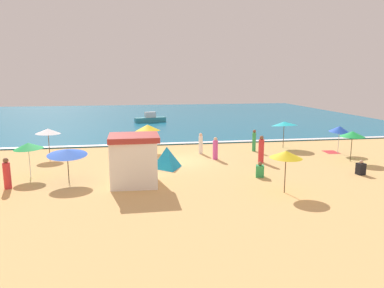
% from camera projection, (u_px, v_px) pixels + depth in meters
% --- Properties ---
extents(ground_plane, '(60.00, 60.00, 0.00)m').
position_uv_depth(ground_plane, '(178.00, 161.00, 25.19)').
color(ground_plane, '#E5B26B').
extents(ocean_water, '(60.00, 44.00, 0.10)m').
position_uv_depth(ocean_water, '(154.00, 117.00, 52.32)').
color(ocean_water, '#146B93').
rests_on(ocean_water, ground_plane).
extents(wave_breaker_foam, '(57.00, 0.70, 0.01)m').
position_uv_depth(wave_breaker_foam, '(169.00, 143.00, 31.28)').
color(wave_breaker_foam, white).
rests_on(wave_breaker_foam, ocean_water).
extents(lifeguard_cabana, '(2.64, 2.36, 2.76)m').
position_uv_depth(lifeguard_cabana, '(134.00, 160.00, 19.40)').
color(lifeguard_cabana, white).
rests_on(lifeguard_cabana, ground_plane).
extents(beach_umbrella_0, '(1.94, 1.96, 2.17)m').
position_uv_depth(beach_umbrella_0, '(340.00, 129.00, 27.29)').
color(beach_umbrella_0, silver).
rests_on(beach_umbrella_0, ground_plane).
extents(beach_umbrella_1, '(2.32, 2.32, 2.19)m').
position_uv_depth(beach_umbrella_1, '(286.00, 155.00, 17.95)').
color(beach_umbrella_1, '#4C3823').
rests_on(beach_umbrella_1, ground_plane).
extents(beach_umbrella_2, '(1.98, 1.98, 2.12)m').
position_uv_depth(beach_umbrella_2, '(352.00, 134.00, 24.74)').
color(beach_umbrella_2, '#4C3823').
rests_on(beach_umbrella_2, ground_plane).
extents(beach_umbrella_4, '(2.30, 2.29, 2.10)m').
position_uv_depth(beach_umbrella_4, '(28.00, 146.00, 20.72)').
color(beach_umbrella_4, silver).
rests_on(beach_umbrella_4, ground_plane).
extents(beach_umbrella_5, '(1.83, 1.82, 2.18)m').
position_uv_depth(beach_umbrella_5, '(48.00, 131.00, 25.69)').
color(beach_umbrella_5, '#4C3823').
rests_on(beach_umbrella_5, ground_plane).
extents(beach_umbrella_7, '(2.51, 2.53, 2.02)m').
position_uv_depth(beach_umbrella_7, '(67.00, 152.00, 19.68)').
color(beach_umbrella_7, '#4C3823').
rests_on(beach_umbrella_7, ground_plane).
extents(beach_umbrella_8, '(2.50, 2.52, 2.23)m').
position_uv_depth(beach_umbrella_8, '(148.00, 128.00, 27.80)').
color(beach_umbrella_8, '#4C3823').
rests_on(beach_umbrella_8, ground_plane).
extents(beach_umbrella_9, '(2.61, 2.62, 2.31)m').
position_uv_depth(beach_umbrella_9, '(284.00, 124.00, 29.47)').
color(beach_umbrella_9, '#4C3823').
rests_on(beach_umbrella_9, ground_plane).
extents(beach_tent, '(1.76, 2.12, 1.36)m').
position_uv_depth(beach_tent, '(167.00, 157.00, 23.29)').
color(beach_tent, '#1999D8').
rests_on(beach_tent, ground_plane).
extents(beachgoer_0, '(0.29, 0.29, 1.72)m').
position_uv_depth(beachgoer_0, '(254.00, 141.00, 28.33)').
color(beachgoer_0, green).
rests_on(beachgoer_0, ground_plane).
extents(beachgoer_1, '(0.58, 0.58, 0.92)m').
position_uv_depth(beachgoer_1, '(260.00, 170.00, 21.12)').
color(beachgoer_1, green).
rests_on(beachgoer_1, ground_plane).
extents(beachgoer_2, '(0.49, 0.49, 1.60)m').
position_uv_depth(beachgoer_2, '(215.00, 149.00, 25.57)').
color(beachgoer_2, '#D84CA5').
rests_on(beachgoer_2, ground_plane).
extents(beachgoer_4, '(0.40, 0.40, 1.87)m').
position_uv_depth(beachgoer_4, '(261.00, 150.00, 24.61)').
color(beachgoer_4, red).
rests_on(beachgoer_4, ground_plane).
extents(beachgoer_5, '(0.48, 0.48, 0.91)m').
position_uv_depth(beachgoer_5, '(361.00, 168.00, 21.60)').
color(beachgoer_5, black).
rests_on(beachgoer_5, ground_plane).
extents(beachgoer_6, '(0.40, 0.40, 1.60)m').
position_uv_depth(beachgoer_6, '(201.00, 144.00, 27.44)').
color(beachgoer_6, white).
rests_on(beachgoer_6, ground_plane).
extents(beachgoer_7, '(0.53, 0.53, 1.66)m').
position_uv_depth(beachgoer_7, '(7.00, 174.00, 18.83)').
color(beachgoer_7, red).
rests_on(beachgoer_7, ground_plane).
extents(beach_towel_2, '(1.06, 1.33, 0.01)m').
position_uv_depth(beach_towel_2, '(331.00, 152.00, 28.09)').
color(beach_towel_2, red).
rests_on(beach_towel_2, ground_plane).
extents(small_boat_0, '(4.02, 1.76, 1.31)m').
position_uv_depth(small_boat_0, '(150.00, 119.00, 45.62)').
color(small_boat_0, teal).
rests_on(small_boat_0, ocean_water).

